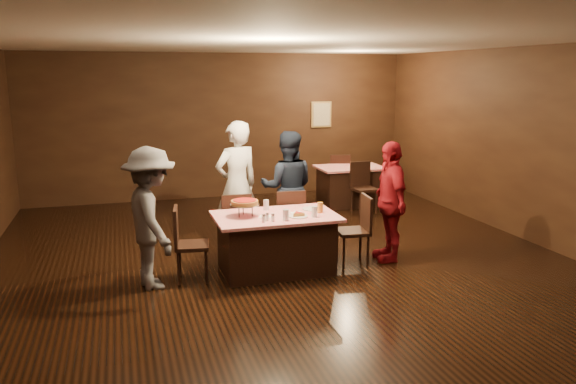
# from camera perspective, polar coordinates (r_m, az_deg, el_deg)

# --- Properties ---
(room) EXTENTS (10.00, 10.04, 3.02)m
(room) POSITION_cam_1_polar(r_m,az_deg,el_deg) (6.99, 0.48, 8.30)
(room) COLOR black
(room) RESTS_ON ground
(main_table) EXTENTS (1.60, 1.00, 0.77)m
(main_table) POSITION_cam_1_polar(r_m,az_deg,el_deg) (7.45, -1.25, -5.21)
(main_table) COLOR red
(main_table) RESTS_ON ground
(back_table) EXTENTS (1.30, 0.90, 0.77)m
(back_table) POSITION_cam_1_polar(r_m,az_deg,el_deg) (11.28, 6.29, 0.65)
(back_table) COLOR red
(back_table) RESTS_ON ground
(chair_far_left) EXTENTS (0.43, 0.43, 0.95)m
(chair_far_left) POSITION_cam_1_polar(r_m,az_deg,el_deg) (8.04, -5.45, -3.31)
(chair_far_left) COLOR black
(chair_far_left) RESTS_ON ground
(chair_far_right) EXTENTS (0.45, 0.45, 0.95)m
(chair_far_right) POSITION_cam_1_polar(r_m,az_deg,el_deg) (8.22, 0.03, -2.90)
(chair_far_right) COLOR black
(chair_far_right) RESTS_ON ground
(chair_end_left) EXTENTS (0.48, 0.48, 0.95)m
(chair_end_left) POSITION_cam_1_polar(r_m,az_deg,el_deg) (7.22, -9.73, -5.20)
(chair_end_left) COLOR black
(chair_end_left) RESTS_ON ground
(chair_end_right) EXTENTS (0.46, 0.46, 0.95)m
(chair_end_right) POSITION_cam_1_polar(r_m,az_deg,el_deg) (7.78, 6.59, -3.85)
(chair_end_right) COLOR black
(chair_end_right) RESTS_ON ground
(chair_back_near) EXTENTS (0.45, 0.45, 0.95)m
(chair_back_near) POSITION_cam_1_polar(r_m,az_deg,el_deg) (10.63, 7.77, 0.42)
(chair_back_near) COLOR black
(chair_back_near) RESTS_ON ground
(chair_back_far) EXTENTS (0.51, 0.51, 0.95)m
(chair_back_far) POSITION_cam_1_polar(r_m,az_deg,el_deg) (11.80, 5.17, 1.63)
(chair_back_far) COLOR black
(chair_back_far) RESTS_ON ground
(diner_white_jacket) EXTENTS (0.81, 0.66, 1.91)m
(diner_white_jacket) POSITION_cam_1_polar(r_m,az_deg,el_deg) (8.37, -5.22, 0.69)
(diner_white_jacket) COLOR silver
(diner_white_jacket) RESTS_ON ground
(diner_navy_hoodie) EXTENTS (1.00, 0.88, 1.74)m
(diner_navy_hoodie) POSITION_cam_1_polar(r_m,az_deg,el_deg) (8.62, -0.05, 0.48)
(diner_navy_hoodie) COLOR black
(diner_navy_hoodie) RESTS_ON ground
(diner_grey_knit) EXTENTS (0.86, 1.23, 1.74)m
(diner_grey_knit) POSITION_cam_1_polar(r_m,az_deg,el_deg) (6.98, -13.74, -2.61)
(diner_grey_knit) COLOR #58575D
(diner_grey_knit) RESTS_ON ground
(diner_red_shirt) EXTENTS (0.54, 1.03, 1.68)m
(diner_red_shirt) POSITION_cam_1_polar(r_m,az_deg,el_deg) (7.92, 10.32, -0.94)
(diner_red_shirt) COLOR maroon
(diner_red_shirt) RESTS_ON ground
(pizza_stand) EXTENTS (0.38, 0.38, 0.22)m
(pizza_stand) POSITION_cam_1_polar(r_m,az_deg,el_deg) (7.26, -4.42, -1.08)
(pizza_stand) COLOR black
(pizza_stand) RESTS_ON main_table
(plate_with_slice) EXTENTS (0.25, 0.25, 0.06)m
(plate_with_slice) POSITION_cam_1_polar(r_m,az_deg,el_deg) (7.24, 1.02, -2.35)
(plate_with_slice) COLOR white
(plate_with_slice) RESTS_ON main_table
(plate_empty) EXTENTS (0.25, 0.25, 0.01)m
(plate_empty) POSITION_cam_1_polar(r_m,az_deg,el_deg) (7.64, 2.41, -1.73)
(plate_empty) COLOR white
(plate_empty) RESTS_ON main_table
(glass_front_left) EXTENTS (0.08, 0.08, 0.14)m
(glass_front_left) POSITION_cam_1_polar(r_m,az_deg,el_deg) (7.06, -0.23, -2.34)
(glass_front_left) COLOR silver
(glass_front_left) RESTS_ON main_table
(glass_front_right) EXTENTS (0.08, 0.08, 0.14)m
(glass_front_right) POSITION_cam_1_polar(r_m,az_deg,el_deg) (7.23, 2.70, -2.02)
(glass_front_right) COLOR silver
(glass_front_right) RESTS_ON main_table
(glass_amber) EXTENTS (0.08, 0.08, 0.14)m
(glass_amber) POSITION_cam_1_polar(r_m,az_deg,el_deg) (7.46, 3.28, -1.58)
(glass_amber) COLOR #BF7F26
(glass_amber) RESTS_ON main_table
(glass_back) EXTENTS (0.08, 0.08, 0.14)m
(glass_back) POSITION_cam_1_polar(r_m,az_deg,el_deg) (7.60, -2.24, -1.32)
(glass_back) COLOR silver
(glass_back) RESTS_ON main_table
(condiments) EXTENTS (0.17, 0.10, 0.09)m
(condiments) POSITION_cam_1_polar(r_m,az_deg,el_deg) (7.02, -2.07, -2.61)
(condiments) COLOR silver
(condiments) RESTS_ON main_table
(napkin_center) EXTENTS (0.19, 0.19, 0.01)m
(napkin_center) POSITION_cam_1_polar(r_m,az_deg,el_deg) (7.43, 0.96, -2.16)
(napkin_center) COLOR white
(napkin_center) RESTS_ON main_table
(napkin_left) EXTENTS (0.21, 0.21, 0.01)m
(napkin_left) POSITION_cam_1_polar(r_m,az_deg,el_deg) (7.26, -2.30, -2.50)
(napkin_left) COLOR white
(napkin_left) RESTS_ON main_table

